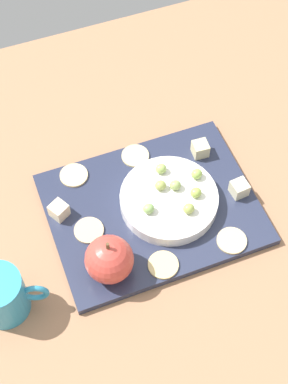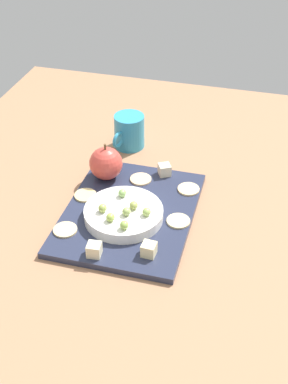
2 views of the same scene
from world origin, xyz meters
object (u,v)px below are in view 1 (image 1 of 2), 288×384
object	(u,v)px
cracker_1	(232,241)
cracker_3	(163,265)
cheese_cube_1	(200,149)
apple_whole	(109,259)
grape_2	(161,169)
grape_6	(149,209)
cracker_0	(74,175)
platter	(150,209)
grape_5	(160,185)
grape_1	(197,174)
cheese_cube_2	(59,210)
cracker_4	(135,156)
serving_dish	(169,200)
grape_4	(175,185)
grape_0	(189,209)
grape_3	(196,193)
cracker_2	(89,230)
cup	(2,295)
cheese_cube_0	(239,188)

from	to	relation	value
cracker_1	cracker_3	distance (cm)	11.36
cheese_cube_1	cracker_1	bearing A→B (deg)	82.65
apple_whole	grape_2	xyz separation A→B (cm)	(-13.06, -12.54, -0.56)
grape_6	cracker_0	bearing A→B (deg)	-54.33
platter	grape_5	size ratio (longest dim) A/B	17.99
apple_whole	grape_1	size ratio (longest dim) A/B	3.96
cheese_cube_2	cracker_4	world-z (taller)	cheese_cube_2
serving_dish	grape_4	xyz separation A→B (cm)	(-1.46, -1.05, 1.93)
cheese_cube_2	cracker_1	xyz separation A→B (cm)	(-23.34, 14.02, -1.05)
grape_0	grape_4	bearing A→B (deg)	-86.99
cracker_4	grape_4	world-z (taller)	grape_4
serving_dish	grape_0	bearing A→B (deg)	114.93
serving_dish	grape_3	world-z (taller)	grape_3
cracker_2	cracker_3	xyz separation A→B (cm)	(-8.59, 9.58, 0.00)
cracker_0	cup	bearing A→B (deg)	48.41
cracker_0	cup	xyz separation A→B (cm)	(15.74, 17.74, 2.52)
apple_whole	grape_0	size ratio (longest dim) A/B	3.96
grape_6	apple_whole	bearing A→B (deg)	36.40
cracker_2	cracker_3	size ratio (longest dim) A/B	1.00
grape_5	grape_6	bearing A→B (deg)	45.33
serving_dish	grape_2	world-z (taller)	grape_2
cheese_cube_0	cheese_cube_2	bearing A→B (deg)	-12.64
cracker_4	apple_whole	bearing A→B (deg)	59.56
cracker_0	cracker_3	bearing A→B (deg)	110.81
cheese_cube_2	grape_3	size ratio (longest dim) A/B	1.37
apple_whole	grape_2	distance (cm)	18.11
apple_whole	cracker_1	world-z (taller)	apple_whole
cracker_2	cracker_4	world-z (taller)	same
grape_3	grape_4	xyz separation A→B (cm)	(2.46, -2.42, 0.00)
cheese_cube_2	grape_1	distance (cm)	22.50
cracker_1	grape_6	world-z (taller)	grape_6
cheese_cube_0	cracker_1	size ratio (longest dim) A/B	0.54
cup	grape_5	bearing A→B (deg)	-161.78
platter	grape_6	distance (cm)	4.28
cracker_1	cup	xyz separation A→B (cm)	(34.83, -2.54, 2.52)
serving_dish	grape_0	xyz separation A→B (cm)	(-1.71, 3.67, 1.98)
serving_dish	grape_1	distance (cm)	6.05
grape_2	cup	distance (cm)	31.28
cracker_0	cracker_3	world-z (taller)	same
grape_2	grape_3	distance (cm)	7.05
grape_1	grape_3	xyz separation A→B (cm)	(1.51, 3.18, -0.03)
apple_whole	grape_3	xyz separation A→B (cm)	(-16.46, -6.36, -0.55)
grape_4	cup	xyz separation A→B (cm)	(29.81, 8.28, -0.33)
cheese_cube_1	grape_3	size ratio (longest dim) A/B	1.37
grape_1	grape_5	bearing A→B (deg)	-0.45
serving_dish	cracker_4	world-z (taller)	serving_dish
grape_0	grape_5	size ratio (longest dim) A/B	1.00
grape_1	grape_2	bearing A→B (deg)	-31.43
cracker_3	grape_0	distance (cm)	9.46
cheese_cube_2	cracker_4	size ratio (longest dim) A/B	0.54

